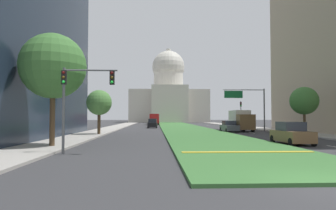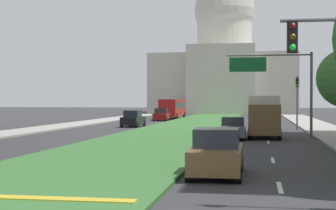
{
  "view_description": "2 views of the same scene",
  "coord_description": "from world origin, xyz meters",
  "px_view_note": "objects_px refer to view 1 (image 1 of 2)",
  "views": [
    {
      "loc": [
        -5.48,
        -9.31,
        2.25
      ],
      "look_at": [
        -2.9,
        48.95,
        4.51
      ],
      "focal_mm": 31.75,
      "sensor_mm": 36.0,
      "label": 1
    },
    {
      "loc": [
        7.16,
        -5.99,
        2.93
      ],
      "look_at": [
        -0.63,
        40.22,
        2.44
      ],
      "focal_mm": 56.81,
      "sensor_mm": 36.0,
      "label": 2
    }
  ],
  "objects_px": {
    "street_tree_left_near": "(53,66)",
    "city_bus": "(154,118)",
    "traffic_light_near_left": "(78,91)",
    "box_truck_delivery": "(241,120)",
    "traffic_light_far_right": "(241,111)",
    "street_tree_left_mid": "(99,103)",
    "overhead_guide_sign": "(248,100)",
    "sedan_midblock": "(229,127)",
    "street_tree_right_mid": "(304,101)",
    "sedan_lead_stopped": "(291,134)",
    "sedan_distant": "(153,124)",
    "sedan_far_horizon": "(154,122)",
    "capitol_building": "(169,96)"
  },
  "relations": [
    {
      "from": "traffic_light_near_left",
      "to": "sedan_distant",
      "type": "height_order",
      "value": "traffic_light_near_left"
    },
    {
      "from": "sedan_far_horizon",
      "to": "box_truck_delivery",
      "type": "xyz_separation_m",
      "value": [
        13.48,
        -30.23,
        0.87
      ]
    },
    {
      "from": "capitol_building",
      "to": "traffic_light_far_right",
      "type": "relative_size",
      "value": 5.89
    },
    {
      "from": "overhead_guide_sign",
      "to": "traffic_light_far_right",
      "type": "bearing_deg",
      "value": 79.11
    },
    {
      "from": "street_tree_left_mid",
      "to": "sedan_far_horizon",
      "type": "xyz_separation_m",
      "value": [
        6.39,
        39.02,
        -3.09
      ]
    },
    {
      "from": "sedan_lead_stopped",
      "to": "street_tree_right_mid",
      "type": "bearing_deg",
      "value": 58.16
    },
    {
      "from": "city_bus",
      "to": "street_tree_right_mid",
      "type": "bearing_deg",
      "value": -70.4
    },
    {
      "from": "traffic_light_far_right",
      "to": "sedan_far_horizon",
      "type": "relative_size",
      "value": 1.22
    },
    {
      "from": "sedan_far_horizon",
      "to": "box_truck_delivery",
      "type": "distance_m",
      "value": 33.11
    },
    {
      "from": "street_tree_left_mid",
      "to": "sedan_lead_stopped",
      "type": "relative_size",
      "value": 1.25
    },
    {
      "from": "sedan_far_horizon",
      "to": "street_tree_right_mid",
      "type": "bearing_deg",
      "value": -66.54
    },
    {
      "from": "capitol_building",
      "to": "sedan_midblock",
      "type": "height_order",
      "value": "capitol_building"
    },
    {
      "from": "traffic_light_near_left",
      "to": "sedan_midblock",
      "type": "distance_m",
      "value": 29.48
    },
    {
      "from": "traffic_light_near_left",
      "to": "sedan_midblock",
      "type": "bearing_deg",
      "value": 58.11
    },
    {
      "from": "street_tree_left_near",
      "to": "city_bus",
      "type": "relative_size",
      "value": 0.75
    },
    {
      "from": "street_tree_right_mid",
      "to": "sedan_lead_stopped",
      "type": "relative_size",
      "value": 1.32
    },
    {
      "from": "capitol_building",
      "to": "street_tree_left_mid",
      "type": "bearing_deg",
      "value": -98.35
    },
    {
      "from": "overhead_guide_sign",
      "to": "street_tree_left_near",
      "type": "distance_m",
      "value": 31.33
    },
    {
      "from": "overhead_guide_sign",
      "to": "traffic_light_near_left",
      "type": "bearing_deg",
      "value": -125.54
    },
    {
      "from": "traffic_light_far_right",
      "to": "sedan_distant",
      "type": "height_order",
      "value": "traffic_light_far_right"
    },
    {
      "from": "capitol_building",
      "to": "city_bus",
      "type": "relative_size",
      "value": 2.78
    },
    {
      "from": "traffic_light_near_left",
      "to": "traffic_light_far_right",
      "type": "height_order",
      "value": "same"
    },
    {
      "from": "capitol_building",
      "to": "traffic_light_far_right",
      "type": "xyz_separation_m",
      "value": [
        10.96,
        -63.12,
        -7.18
      ]
    },
    {
      "from": "street_tree_left_mid",
      "to": "city_bus",
      "type": "bearing_deg",
      "value": 82.11
    },
    {
      "from": "traffic_light_far_right",
      "to": "sedan_distant",
      "type": "relative_size",
      "value": 1.23
    },
    {
      "from": "traffic_light_near_left",
      "to": "street_tree_left_mid",
      "type": "distance_m",
      "value": 18.13
    },
    {
      "from": "street_tree_right_mid",
      "to": "box_truck_delivery",
      "type": "height_order",
      "value": "street_tree_right_mid"
    },
    {
      "from": "street_tree_right_mid",
      "to": "sedan_midblock",
      "type": "relative_size",
      "value": 1.33
    },
    {
      "from": "overhead_guide_sign",
      "to": "sedan_midblock",
      "type": "bearing_deg",
      "value": -156.22
    },
    {
      "from": "traffic_light_far_right",
      "to": "street_tree_left_mid",
      "type": "bearing_deg",
      "value": -139.22
    },
    {
      "from": "street_tree_right_mid",
      "to": "sedan_lead_stopped",
      "type": "xyz_separation_m",
      "value": [
        -6.39,
        -10.29,
        -3.24
      ]
    },
    {
      "from": "street_tree_left_near",
      "to": "overhead_guide_sign",
      "type": "bearing_deg",
      "value": 46.38
    },
    {
      "from": "capitol_building",
      "to": "box_truck_delivery",
      "type": "bearing_deg",
      "value": -84.11
    },
    {
      "from": "street_tree_left_near",
      "to": "sedan_distant",
      "type": "xyz_separation_m",
      "value": [
        6.93,
        36.84,
        -5.05
      ]
    },
    {
      "from": "traffic_light_near_left",
      "to": "city_bus",
      "type": "xyz_separation_m",
      "value": [
        4.5,
        65.48,
        -2.03
      ]
    },
    {
      "from": "sedan_lead_stopped",
      "to": "sedan_distant",
      "type": "height_order",
      "value": "sedan_lead_stopped"
    },
    {
      "from": "sedan_distant",
      "to": "street_tree_left_near",
      "type": "bearing_deg",
      "value": -100.66
    },
    {
      "from": "sedan_far_horizon",
      "to": "sedan_midblock",
      "type": "bearing_deg",
      "value": -70.81
    },
    {
      "from": "sedan_midblock",
      "to": "sedan_far_horizon",
      "type": "relative_size",
      "value": 1.02
    },
    {
      "from": "sedan_distant",
      "to": "overhead_guide_sign",
      "type": "bearing_deg",
      "value": -44.03
    },
    {
      "from": "traffic_light_near_left",
      "to": "box_truck_delivery",
      "type": "bearing_deg",
      "value": 56.43
    },
    {
      "from": "sedan_far_horizon",
      "to": "city_bus",
      "type": "height_order",
      "value": "city_bus"
    },
    {
      "from": "sedan_distant",
      "to": "box_truck_delivery",
      "type": "bearing_deg",
      "value": -45.31
    },
    {
      "from": "sedan_midblock",
      "to": "traffic_light_near_left",
      "type": "bearing_deg",
      "value": -121.89
    },
    {
      "from": "sedan_distant",
      "to": "street_tree_left_mid",
      "type": "bearing_deg",
      "value": -105.52
    },
    {
      "from": "street_tree_left_near",
      "to": "sedan_distant",
      "type": "bearing_deg",
      "value": 79.34
    },
    {
      "from": "sedan_lead_stopped",
      "to": "sedan_distant",
      "type": "relative_size",
      "value": 1.03
    },
    {
      "from": "street_tree_left_near",
      "to": "sedan_distant",
      "type": "relative_size",
      "value": 1.95
    },
    {
      "from": "sedan_midblock",
      "to": "city_bus",
      "type": "xyz_separation_m",
      "value": [
        -11.0,
        40.58,
        1.0
      ]
    },
    {
      "from": "sedan_distant",
      "to": "sedan_far_horizon",
      "type": "height_order",
      "value": "sedan_distant"
    }
  ]
}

